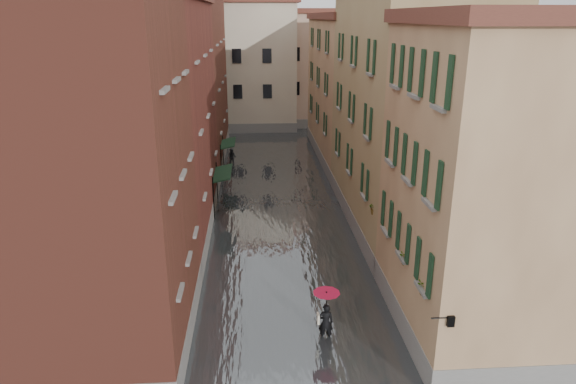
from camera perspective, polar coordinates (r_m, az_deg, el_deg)
name	(u,v)px	position (r m, az deg, el deg)	size (l,w,h in m)	color
ground	(292,306)	(22.44, 0.47, -12.57)	(120.00, 120.00, 0.00)	#515053
floodwater	(277,201)	(34.15, -1.18, -0.97)	(10.00, 60.00, 0.20)	#494E51
building_left_near	(92,179)	(18.69, -20.91, 1.41)	(6.00, 8.00, 13.00)	brown
building_left_mid	(152,122)	(29.13, -14.88, 7.47)	(6.00, 14.00, 12.50)	maroon
building_left_far	(185,77)	(43.68, -11.40, 12.38)	(6.00, 16.00, 14.00)	brown
building_right_near	(489,190)	(19.98, 21.43, 0.17)	(6.00, 8.00, 11.50)	#946E4C
building_right_mid	(405,115)	(29.79, 12.85, 8.37)	(6.00, 14.00, 13.00)	tan
building_right_far	(354,91)	(44.30, 7.31, 11.05)	(6.00, 16.00, 11.50)	#946E4C
building_end_cream	(238,67)	(57.33, -5.55, 13.64)	(12.00, 9.00, 13.00)	beige
building_end_pink	(318,70)	(59.82, 3.40, 13.43)	(10.00, 9.00, 12.00)	tan
awning_near	(222,174)	(31.99, -7.32, 1.98)	(1.09, 3.32, 2.80)	#16311D
awning_far	(228,144)	(39.62, -6.72, 5.30)	(1.09, 3.12, 2.80)	#16311D
wall_lantern	(450,320)	(16.76, 17.52, -13.43)	(0.71, 0.22, 0.35)	black
window_planters	(400,239)	(20.53, 12.32, -5.13)	(0.59, 8.21, 0.84)	#9E5033
pedestrian_main	(326,310)	(19.74, 4.23, -12.99)	(1.02, 1.02, 2.06)	black
pedestrian_far	(232,157)	(42.58, -6.24, 3.86)	(0.71, 0.55, 1.45)	black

